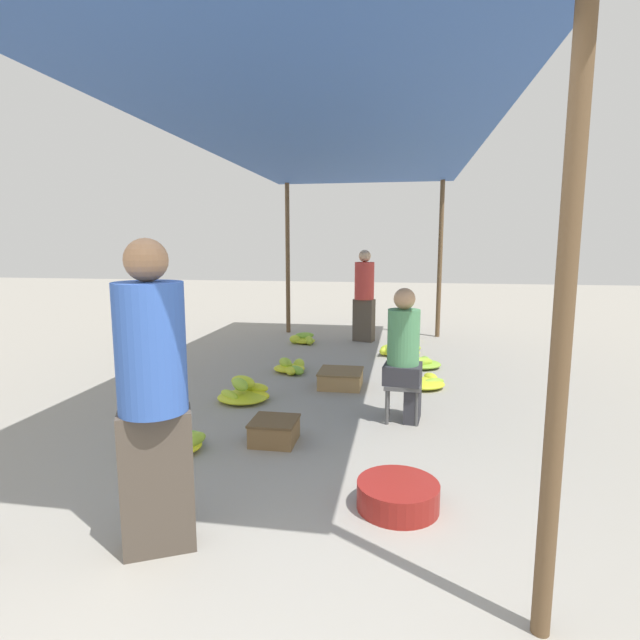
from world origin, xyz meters
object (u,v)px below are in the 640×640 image
(shopper_walking_mid, at_px, (364,294))
(banana_pile_right_3, at_px, (409,337))
(banana_pile_right_2, at_px, (398,351))
(banana_pile_left_0, at_px, (168,442))
(crate_mid, at_px, (274,431))
(banana_pile_left_1, at_px, (291,367))
(vendor_foreground, at_px, (153,394))
(banana_pile_left_3, at_px, (244,392))
(banana_pile_right_0, at_px, (420,363))
(vendor_seated, at_px, (405,353))
(banana_pile_left_2, at_px, (304,339))
(banana_pile_right_1, at_px, (420,383))
(basin_black, at_px, (398,495))
(stool, at_px, (402,390))
(crate_near, at_px, (341,378))

(shopper_walking_mid, bearing_deg, banana_pile_right_3, 4.60)
(banana_pile_right_2, bearing_deg, banana_pile_left_0, -115.00)
(banana_pile_left_0, distance_m, crate_mid, 0.87)
(banana_pile_left_1, height_order, banana_pile_right_3, banana_pile_right_3)
(vendor_foreground, bearing_deg, shopper_walking_mid, 84.09)
(banana_pile_right_2, bearing_deg, banana_pile_left_3, -122.65)
(banana_pile_right_2, bearing_deg, banana_pile_right_0, -67.54)
(vendor_seated, relative_size, banana_pile_left_3, 2.24)
(banana_pile_left_2, height_order, banana_pile_right_1, banana_pile_left_2)
(banana_pile_right_2, bearing_deg, basin_black, -89.32)
(vendor_foreground, relative_size, banana_pile_left_1, 2.97)
(crate_mid, bearing_deg, banana_pile_right_0, 65.21)
(banana_pile_left_2, relative_size, banana_pile_right_2, 0.76)
(banana_pile_left_1, height_order, banana_pile_left_2, banana_pile_left_2)
(stool, bearing_deg, shopper_walking_mid, 99.92)
(stool, xyz_separation_m, basin_black, (-0.01, -1.63, -0.21))
(vendor_foreground, height_order, banana_pile_right_1, vendor_foreground)
(banana_pile_right_1, distance_m, crate_near, 0.93)
(banana_pile_right_2, height_order, shopper_walking_mid, shopper_walking_mid)
(basin_black, height_order, banana_pile_left_0, banana_pile_left_0)
(vendor_seated, bearing_deg, crate_mid, -146.02)
(vendor_seated, bearing_deg, banana_pile_right_1, 80.74)
(vendor_foreground, height_order, banana_pile_left_1, vendor_foreground)
(basin_black, bearing_deg, crate_mid, 139.27)
(vendor_seated, xyz_separation_m, crate_mid, (-1.08, -0.73, -0.55))
(banana_pile_left_2, height_order, crate_near, crate_near)
(vendor_foreground, xyz_separation_m, vendor_seated, (1.33, 2.27, -0.23))
(basin_black, distance_m, banana_pile_left_0, 1.95)
(vendor_seated, height_order, banana_pile_right_0, vendor_seated)
(banana_pile_right_3, bearing_deg, vendor_foreground, -102.88)
(basin_black, height_order, banana_pile_left_1, banana_pile_left_1)
(banana_pile_left_2, xyz_separation_m, crate_near, (0.94, -2.43, 0.02))
(banana_pile_left_2, relative_size, shopper_walking_mid, 0.32)
(stool, bearing_deg, banana_pile_left_0, -150.91)
(banana_pile_left_0, bearing_deg, banana_pile_right_2, 65.00)
(vendor_seated, distance_m, basin_black, 1.73)
(crate_near, bearing_deg, vendor_seated, -54.32)
(banana_pile_left_3, xyz_separation_m, crate_near, (0.96, 0.70, 0.01))
(banana_pile_right_1, bearing_deg, basin_black, -94.48)
(basin_black, height_order, shopper_walking_mid, shopper_walking_mid)
(banana_pile_left_0, bearing_deg, banana_pile_left_3, 81.74)
(vendor_foreground, xyz_separation_m, banana_pile_left_2, (-0.35, 5.73, -0.81))
(shopper_walking_mid, bearing_deg, banana_pile_left_1, -108.65)
(banana_pile_left_1, bearing_deg, crate_mid, -80.72)
(crate_near, relative_size, crate_mid, 1.32)
(vendor_seated, distance_m, banana_pile_right_0, 2.18)
(banana_pile_right_3, bearing_deg, basin_black, -91.25)
(banana_pile_right_3, xyz_separation_m, crate_near, (-0.82, -2.89, 0.01))
(banana_pile_right_1, bearing_deg, crate_mid, -124.12)
(banana_pile_left_1, height_order, shopper_walking_mid, shopper_walking_mid)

